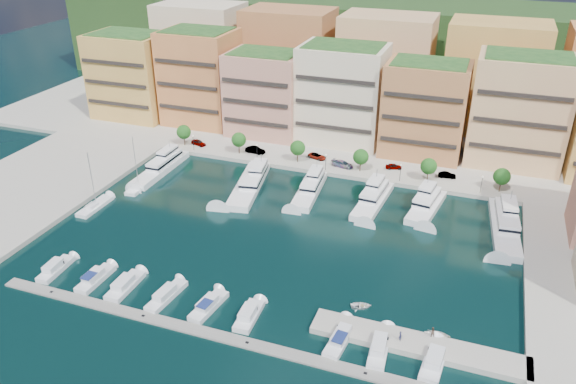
# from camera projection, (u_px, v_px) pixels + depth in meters

# --- Properties ---
(ground) EXTENTS (400.00, 400.00, 0.00)m
(ground) POSITION_uv_depth(u_px,v_px,m) (280.00, 237.00, 110.70)
(ground) COLOR black
(ground) RESTS_ON ground
(north_quay) EXTENTS (220.00, 64.00, 2.00)m
(north_quay) POSITION_uv_depth(u_px,v_px,m) (356.00, 131.00, 162.54)
(north_quay) COLOR #9E998E
(north_quay) RESTS_ON ground
(west_quay) EXTENTS (34.00, 76.00, 2.00)m
(west_quay) POSITION_uv_depth(u_px,v_px,m) (3.00, 204.00, 122.82)
(west_quay) COLOR #9E998E
(west_quay) RESTS_ON ground
(hillside) EXTENTS (240.00, 40.00, 58.00)m
(hillside) POSITION_uv_depth(u_px,v_px,m) (387.00, 86.00, 202.67)
(hillside) COLOR #203A17
(hillside) RESTS_ON ground
(south_pontoon) EXTENTS (72.00, 2.20, 0.35)m
(south_pontoon) POSITION_uv_depth(u_px,v_px,m) (194.00, 330.00, 86.53)
(south_pontoon) COLOR gray
(south_pontoon) RESTS_ON ground
(finger_pier) EXTENTS (32.00, 5.00, 2.00)m
(finger_pier) POSITION_uv_depth(u_px,v_px,m) (417.00, 347.00, 83.21)
(finger_pier) COLOR #9E998E
(finger_pier) RESTS_ON ground
(apartment_0) EXTENTS (22.00, 16.50, 24.80)m
(apartment_0) POSITION_uv_depth(u_px,v_px,m) (132.00, 75.00, 166.44)
(apartment_0) COLOR #E0A951
(apartment_0) RESTS_ON north_quay
(apartment_1) EXTENTS (20.00, 16.50, 26.80)m
(apartment_1) POSITION_uv_depth(u_px,v_px,m) (201.00, 77.00, 160.98)
(apartment_1) COLOR #D58647
(apartment_1) RESTS_ON north_quay
(apartment_2) EXTENTS (20.00, 15.50, 22.80)m
(apartment_2) POSITION_uv_depth(u_px,v_px,m) (266.00, 93.00, 153.85)
(apartment_2) COLOR tan
(apartment_2) RESTS_ON north_quay
(apartment_3) EXTENTS (22.00, 16.50, 25.80)m
(apartment_3) POSITION_uv_depth(u_px,v_px,m) (342.00, 94.00, 148.46)
(apartment_3) COLOR beige
(apartment_3) RESTS_ON north_quay
(apartment_4) EXTENTS (20.00, 15.50, 23.80)m
(apartment_4) POSITION_uv_depth(u_px,v_px,m) (425.00, 109.00, 140.58)
(apartment_4) COLOR #B77344
(apartment_4) RESTS_ON north_quay
(apartment_5) EXTENTS (22.00, 16.50, 26.80)m
(apartment_5) POSITION_uv_depth(u_px,v_px,m) (519.00, 111.00, 134.89)
(apartment_5) COLOR #DAAF73
(apartment_5) RESTS_ON north_quay
(backblock_0) EXTENTS (26.00, 18.00, 30.00)m
(backblock_0) POSITION_uv_depth(u_px,v_px,m) (202.00, 51.00, 181.94)
(backblock_0) COLOR beige
(backblock_0) RESTS_ON north_quay
(backblock_1) EXTENTS (26.00, 18.00, 30.00)m
(backblock_1) POSITION_uv_depth(u_px,v_px,m) (289.00, 59.00, 172.84)
(backblock_1) COLOR #B77344
(backblock_1) RESTS_ON north_quay
(backblock_2) EXTENTS (26.00, 18.00, 30.00)m
(backblock_2) POSITION_uv_depth(u_px,v_px,m) (385.00, 68.00, 163.74)
(backblock_2) COLOR #DAAF73
(backblock_2) RESTS_ON north_quay
(backblock_3) EXTENTS (26.00, 18.00, 30.00)m
(backblock_3) POSITION_uv_depth(u_px,v_px,m) (493.00, 77.00, 154.64)
(backblock_3) COLOR #E0A951
(backblock_3) RESTS_ON north_quay
(tree_0) EXTENTS (3.80, 3.80, 5.65)m
(tree_0) POSITION_uv_depth(u_px,v_px,m) (184.00, 132.00, 148.68)
(tree_0) COLOR #473323
(tree_0) RESTS_ON north_quay
(tree_1) EXTENTS (3.80, 3.80, 5.65)m
(tree_1) POSITION_uv_depth(u_px,v_px,m) (239.00, 140.00, 143.82)
(tree_1) COLOR #473323
(tree_1) RESTS_ON north_quay
(tree_2) EXTENTS (3.80, 3.80, 5.65)m
(tree_2) POSITION_uv_depth(u_px,v_px,m) (298.00, 148.00, 138.97)
(tree_2) COLOR #473323
(tree_2) RESTS_ON north_quay
(tree_3) EXTENTS (3.80, 3.80, 5.65)m
(tree_3) POSITION_uv_depth(u_px,v_px,m) (361.00, 157.00, 134.12)
(tree_3) COLOR #473323
(tree_3) RESTS_ON north_quay
(tree_4) EXTENTS (3.80, 3.80, 5.65)m
(tree_4) POSITION_uv_depth(u_px,v_px,m) (429.00, 166.00, 129.26)
(tree_4) COLOR #473323
(tree_4) RESTS_ON north_quay
(tree_5) EXTENTS (3.80, 3.80, 5.65)m
(tree_5) POSITION_uv_depth(u_px,v_px,m) (502.00, 177.00, 124.41)
(tree_5) COLOR #473323
(tree_5) RESTS_ON north_quay
(lamppost_0) EXTENTS (0.30, 0.30, 4.20)m
(lamppost_0) POSITION_uv_depth(u_px,v_px,m) (193.00, 140.00, 145.96)
(lamppost_0) COLOR black
(lamppost_0) RESTS_ON north_quay
(lamppost_1) EXTENTS (0.30, 0.30, 4.20)m
(lamppost_1) POSITION_uv_depth(u_px,v_px,m) (257.00, 149.00, 140.50)
(lamppost_1) COLOR black
(lamppost_1) RESTS_ON north_quay
(lamppost_2) EXTENTS (0.30, 0.30, 4.20)m
(lamppost_2) POSITION_uv_depth(u_px,v_px,m) (326.00, 159.00, 135.04)
(lamppost_2) COLOR black
(lamppost_2) RESTS_ON north_quay
(lamppost_3) EXTENTS (0.30, 0.30, 4.20)m
(lamppost_3) POSITION_uv_depth(u_px,v_px,m) (401.00, 170.00, 129.58)
(lamppost_3) COLOR black
(lamppost_3) RESTS_ON north_quay
(lamppost_4) EXTENTS (0.30, 0.30, 4.20)m
(lamppost_4) POSITION_uv_depth(u_px,v_px,m) (482.00, 182.00, 124.12)
(lamppost_4) COLOR black
(lamppost_4) RESTS_ON north_quay
(yacht_0) EXTENTS (4.30, 21.16, 7.30)m
(yacht_0) POSITION_uv_depth(u_px,v_px,m) (162.00, 166.00, 137.93)
(yacht_0) COLOR white
(yacht_0) RESTS_ON ground
(yacht_2) EXTENTS (9.13, 23.63, 7.30)m
(yacht_2) POSITION_uv_depth(u_px,v_px,m) (250.00, 182.00, 129.91)
(yacht_2) COLOR white
(yacht_2) RESTS_ON ground
(yacht_3) EXTENTS (5.72, 18.76, 7.30)m
(yacht_3) POSITION_uv_depth(u_px,v_px,m) (310.00, 187.00, 127.45)
(yacht_3) COLOR white
(yacht_3) RESTS_ON ground
(yacht_4) EXTENTS (6.12, 18.97, 7.30)m
(yacht_4) POSITION_uv_depth(u_px,v_px,m) (373.00, 198.00, 122.97)
(yacht_4) COLOR white
(yacht_4) RESTS_ON ground
(yacht_5) EXTENTS (7.04, 16.75, 7.30)m
(yacht_5) POSITION_uv_depth(u_px,v_px,m) (427.00, 204.00, 120.44)
(yacht_5) COLOR white
(yacht_5) RESTS_ON ground
(yacht_6) EXTENTS (6.98, 23.42, 7.30)m
(yacht_6) POSITION_uv_depth(u_px,v_px,m) (505.00, 224.00, 112.99)
(yacht_6) COLOR white
(yacht_6) RESTS_ON ground
(cruiser_0) EXTENTS (2.99, 8.14, 2.55)m
(cruiser_0) POSITION_uv_depth(u_px,v_px,m) (55.00, 269.00, 100.11)
(cruiser_0) COLOR white
(cruiser_0) RESTS_ON ground
(cruiser_1) EXTENTS (2.75, 8.32, 2.66)m
(cruiser_1) POSITION_uv_depth(u_px,v_px,m) (95.00, 279.00, 97.50)
(cruiser_1) COLOR white
(cruiser_1) RESTS_ON ground
(cruiser_2) EXTENTS (2.93, 8.53, 2.55)m
(cruiser_2) POSITION_uv_depth(u_px,v_px,m) (125.00, 286.00, 95.68)
(cruiser_2) COLOR white
(cruiser_2) RESTS_ON ground
(cruiser_3) EXTENTS (3.28, 9.22, 2.55)m
(cruiser_3) POSITION_uv_depth(u_px,v_px,m) (166.00, 296.00, 93.23)
(cruiser_3) COLOR white
(cruiser_3) RESTS_ON ground
(cruiser_4) EXTENTS (3.57, 8.59, 2.66)m
(cruiser_4) POSITION_uv_depth(u_px,v_px,m) (208.00, 306.00, 90.84)
(cruiser_4) COLOR white
(cruiser_4) RESTS_ON ground
(cruiser_5) EXTENTS (3.05, 7.71, 2.55)m
(cruiser_5) POSITION_uv_depth(u_px,v_px,m) (249.00, 316.00, 88.71)
(cruiser_5) COLOR white
(cruiser_5) RESTS_ON ground
(cruiser_7) EXTENTS (3.40, 9.39, 2.66)m
(cruiser_7) POSITION_uv_depth(u_px,v_px,m) (341.00, 338.00, 84.10)
(cruiser_7) COLOR white
(cruiser_7) RESTS_ON ground
(cruiser_8) EXTENTS (3.09, 9.32, 2.55)m
(cruiser_8) POSITION_uv_depth(u_px,v_px,m) (379.00, 348.00, 82.35)
(cruiser_8) COLOR white
(cruiser_8) RESTS_ON ground
(cruiser_9) EXTENTS (3.48, 9.03, 2.55)m
(cruiser_9) POSITION_uv_depth(u_px,v_px,m) (434.00, 361.00, 79.96)
(cruiser_9) COLOR white
(cruiser_9) RESTS_ON ground
(sailboat_1) EXTENTS (2.85, 9.73, 13.20)m
(sailboat_1) POSITION_uv_depth(u_px,v_px,m) (95.00, 207.00, 121.19)
(sailboat_1) COLOR white
(sailboat_1) RESTS_ON ground
(sailboat_2) EXTENTS (3.45, 7.93, 13.20)m
(sailboat_2) POSITION_uv_depth(u_px,v_px,m) (138.00, 188.00, 129.29)
(sailboat_2) COLOR white
(sailboat_2) RESTS_ON ground
(tender_3) EXTENTS (1.54, 1.36, 0.77)m
(tender_3) POSITION_uv_depth(u_px,v_px,m) (446.00, 336.00, 84.90)
(tender_3) COLOR #C0BC93
(tender_3) RESTS_ON ground
(tender_1) EXTENTS (1.55, 1.41, 0.71)m
(tender_1) POSITION_uv_depth(u_px,v_px,m) (363.00, 305.00, 91.41)
(tender_1) COLOR beige
(tender_1) RESTS_ON ground
(tender_2) EXTENTS (4.07, 3.27, 0.75)m
(tender_2) POSITION_uv_depth(u_px,v_px,m) (437.00, 335.00, 85.00)
(tender_2) COLOR white
(tender_2) RESTS_ON ground
(tender_0) EXTENTS (4.06, 3.50, 0.71)m
(tender_0) POSITION_uv_depth(u_px,v_px,m) (361.00, 306.00, 91.23)
(tender_0) COLOR white
(tender_0) RESTS_ON ground
(car_0) EXTENTS (4.66, 2.97, 1.48)m
(car_0) POSITION_uv_depth(u_px,v_px,m) (199.00, 143.00, 150.05)
(car_0) COLOR gray
(car_0) RESTS_ON north_quay
(car_1) EXTENTS (5.35, 2.41, 1.71)m
(car_1) POSITION_uv_depth(u_px,v_px,m) (255.00, 150.00, 145.16)
(car_1) COLOR gray
(car_1) RESTS_ON north_quay
(car_2) EXTENTS (5.19, 3.52, 1.32)m
(car_2) POSITION_uv_depth(u_px,v_px,m) (317.00, 156.00, 142.14)
(car_2) COLOR gray
(car_2) RESTS_ON north_quay
(car_3) EXTENTS (5.66, 3.05, 1.56)m
(car_3) POSITION_uv_depth(u_px,v_px,m) (343.00, 164.00, 137.58)
(car_3) COLOR gray
(car_3) RESTS_ON north_quay
(car_4) EXTENTS (4.20, 2.64, 1.33)m
(car_4) POSITION_uv_depth(u_px,v_px,m) (394.00, 166.00, 136.65)
(car_4) COLOR gray
(car_4) RESTS_ON north_quay
(car_5) EXTENTS (4.23, 1.85, 1.35)m
(car_5) POSITION_uv_depth(u_px,v_px,m) (447.00, 175.00, 132.19)
(car_5) COLOR gray
(car_5) RESTS_ON north_quay
(person_0) EXTENTS (0.68, 0.74, 1.70)m
(person_0) POSITION_uv_depth(u_px,v_px,m) (400.00, 336.00, 82.69)
(person_0) COLOR #232647
(person_0) RESTS_ON finger_pier
(person_1) EXTENTS (0.99, 0.89, 1.68)m
(person_1) POSITION_uv_depth(u_px,v_px,m) (432.00, 332.00, 83.51)
(person_1) COLOR #4D3A2E
(person_1) RESTS_ON finger_pier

